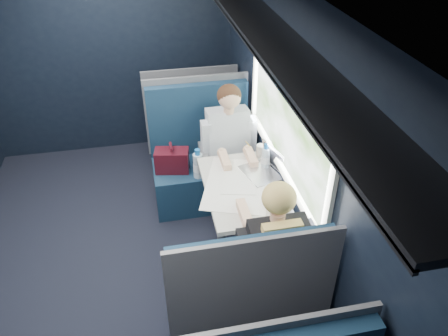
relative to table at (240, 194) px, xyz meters
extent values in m
cube|color=black|center=(-1.03, 0.00, -0.67)|extent=(2.80, 4.20, 0.01)
cube|color=black|center=(0.42, 0.00, 0.49)|extent=(0.10, 4.20, 2.30)
cube|color=black|center=(-1.03, 2.15, 0.49)|extent=(2.80, 0.10, 2.30)
cube|color=silver|center=(0.35, 0.00, 1.08)|extent=(0.03, 1.84, 0.07)
cube|color=silver|center=(0.35, 0.00, 0.23)|extent=(0.03, 1.84, 0.07)
cube|color=silver|center=(0.35, -0.89, 0.66)|extent=(0.03, 0.07, 0.78)
cube|color=silver|center=(0.35, 0.89, 0.66)|extent=(0.03, 0.07, 0.78)
cube|color=black|center=(0.19, 0.00, 1.32)|extent=(0.36, 4.10, 0.04)
cube|color=black|center=(0.02, 0.00, 1.30)|extent=(0.02, 4.10, 0.03)
cube|color=red|center=(0.35, 0.00, 1.23)|extent=(0.01, 0.10, 0.12)
cylinder|color=#54565E|center=(-0.15, 0.00, -0.31)|extent=(0.08, 0.08, 0.70)
cube|color=silver|center=(0.03, 0.00, 0.06)|extent=(0.62, 1.00, 0.04)
cube|color=#0C2036|center=(-0.18, 0.78, -0.44)|extent=(1.00, 0.50, 0.45)
cube|color=#0C2036|center=(-0.18, 1.08, 0.16)|extent=(1.00, 0.10, 0.75)
cube|color=#54565E|center=(-0.18, 1.14, 0.19)|extent=(1.04, 0.03, 0.82)
cube|color=#54565E|center=(-0.18, 0.73, -0.11)|extent=(0.06, 0.40, 0.20)
cube|color=#430E19|center=(-0.49, 0.77, -0.10)|extent=(0.35, 0.23, 0.23)
cylinder|color=#430E19|center=(-0.49, 0.77, 0.06)|extent=(0.05, 0.14, 0.03)
cylinder|color=silver|center=(-0.26, 0.61, -0.09)|extent=(0.09, 0.09, 0.25)
cylinder|color=#1863B4|center=(-0.26, 0.61, 0.07)|extent=(0.05, 0.05, 0.06)
cube|color=#0C2036|center=(-0.18, -0.78, -0.44)|extent=(1.00, 0.50, 0.45)
cube|color=#0C2036|center=(-0.18, -1.08, 0.16)|extent=(1.00, 0.10, 0.75)
cube|color=#54565E|center=(-0.18, -1.14, 0.19)|extent=(1.04, 0.03, 0.82)
cube|color=#54565E|center=(-0.18, -0.73, -0.11)|extent=(0.06, 0.40, 0.20)
cube|color=#0C2036|center=(-0.18, 1.88, -0.44)|extent=(1.00, 0.40, 0.45)
cube|color=#0C2036|center=(-0.18, 1.64, 0.12)|extent=(1.00, 0.10, 0.66)
cube|color=#54565E|center=(-0.18, 1.59, 0.14)|extent=(1.04, 0.03, 0.72)
cube|color=black|center=(0.07, 0.64, -0.13)|extent=(0.36, 0.44, 0.16)
cube|color=black|center=(0.07, 0.44, -0.44)|extent=(0.32, 0.12, 0.45)
cube|color=#B2BDD1|center=(0.07, 0.80, 0.12)|extent=(0.40, 0.29, 0.53)
cylinder|color=#D8A88C|center=(0.07, 0.76, 0.40)|extent=(0.10, 0.10, 0.06)
sphere|color=#D8A88C|center=(0.07, 0.74, 0.53)|extent=(0.21, 0.21, 0.21)
sphere|color=#382114|center=(0.07, 0.76, 0.55)|extent=(0.22, 0.22, 0.22)
cube|color=#B2BDD1|center=(-0.15, 0.76, 0.12)|extent=(0.09, 0.12, 0.34)
cube|color=#B2BDD1|center=(0.29, 0.76, 0.12)|extent=(0.09, 0.12, 0.34)
cube|color=black|center=(0.07, -0.64, -0.13)|extent=(0.36, 0.44, 0.16)
cube|color=black|center=(0.07, -0.44, -0.44)|extent=(0.32, 0.12, 0.45)
cube|color=black|center=(0.07, -0.80, 0.12)|extent=(0.40, 0.29, 0.53)
cylinder|color=#D8A88C|center=(0.07, -0.76, 0.40)|extent=(0.10, 0.10, 0.06)
sphere|color=#D8A88C|center=(0.07, -0.74, 0.53)|extent=(0.21, 0.21, 0.21)
sphere|color=tan|center=(0.07, -0.76, 0.55)|extent=(0.22, 0.22, 0.22)
cube|color=black|center=(-0.15, -0.76, 0.12)|extent=(0.09, 0.12, 0.34)
cube|color=black|center=(0.29, -0.76, 0.12)|extent=(0.09, 0.12, 0.34)
cube|color=tan|center=(0.07, -0.86, 0.24)|extent=(0.26, 0.07, 0.36)
cube|color=white|center=(-0.01, 0.04, 0.08)|extent=(0.73, 0.87, 0.01)
cube|color=silver|center=(0.21, 0.15, 0.08)|extent=(0.34, 0.40, 0.02)
cube|color=silver|center=(0.34, 0.15, 0.22)|extent=(0.10, 0.33, 0.24)
cube|color=black|center=(0.33, 0.15, 0.22)|extent=(0.08, 0.29, 0.19)
cylinder|color=silver|center=(0.28, 0.23, 0.18)|extent=(0.07, 0.07, 0.20)
cylinder|color=#1863B4|center=(0.28, 0.23, 0.30)|extent=(0.04, 0.04, 0.04)
cylinder|color=white|center=(0.30, 0.44, 0.13)|extent=(0.08, 0.08, 0.10)
camera|label=1|loc=(-0.70, -2.78, 2.26)|focal=35.00mm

